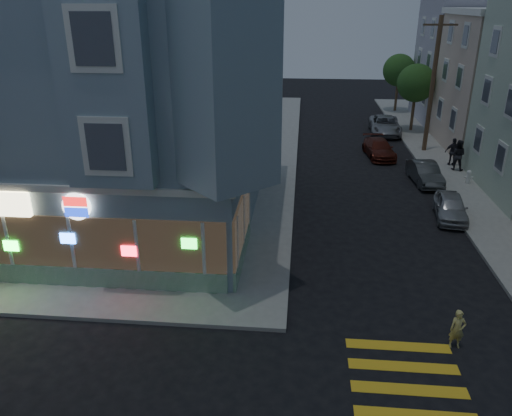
# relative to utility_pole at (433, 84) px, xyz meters

# --- Properties ---
(ground) EXTENTS (120.00, 120.00, 0.00)m
(ground) POSITION_rel_utility_pole_xyz_m (-12.00, -24.00, -4.80)
(ground) COLOR black
(ground) RESTS_ON ground
(sidewalk_nw) EXTENTS (33.00, 42.00, 0.15)m
(sidewalk_nw) POSITION_rel_utility_pole_xyz_m (-25.50, -1.00, -4.72)
(sidewalk_nw) COLOR gray
(sidewalk_nw) RESTS_ON ground
(corner_building) EXTENTS (14.60, 14.60, 11.40)m
(corner_building) POSITION_rel_utility_pole_xyz_m (-18.00, -13.02, 1.02)
(corner_building) COLOR gray
(corner_building) RESTS_ON sidewalk_nw
(row_house_d) EXTENTS (12.00, 8.60, 10.50)m
(row_house_d) POSITION_rel_utility_pole_xyz_m (7.50, 10.00, 0.60)
(row_house_d) COLOR #AAA6B7
(row_house_d) RESTS_ON sidewalk_ne
(utility_pole) EXTENTS (2.20, 0.30, 9.00)m
(utility_pole) POSITION_rel_utility_pole_xyz_m (0.00, 0.00, 0.00)
(utility_pole) COLOR #4C3826
(utility_pole) RESTS_ON sidewalk_ne
(street_tree_near) EXTENTS (3.00, 3.00, 5.30)m
(street_tree_near) POSITION_rel_utility_pole_xyz_m (0.20, 6.00, -0.86)
(street_tree_near) COLOR #4C3826
(street_tree_near) RESTS_ON sidewalk_ne
(street_tree_far) EXTENTS (3.00, 3.00, 5.30)m
(street_tree_far) POSITION_rel_utility_pole_xyz_m (0.20, 14.00, -0.86)
(street_tree_far) COLOR #4C3826
(street_tree_far) RESTS_ON sidewalk_ne
(running_child) EXTENTS (0.48, 0.32, 1.30)m
(running_child) POSITION_rel_utility_pole_xyz_m (-3.74, -22.20, -4.15)
(running_child) COLOR tan
(running_child) RESTS_ON ground
(pedestrian_a) EXTENTS (1.15, 1.05, 1.91)m
(pedestrian_a) POSITION_rel_utility_pole_xyz_m (1.00, -4.44, -3.69)
(pedestrian_a) COLOR black
(pedestrian_a) RESTS_ON sidewalk_ne
(pedestrian_b) EXTENTS (1.04, 0.44, 1.77)m
(pedestrian_b) POSITION_rel_utility_pole_xyz_m (1.00, -3.48, -3.76)
(pedestrian_b) COLOR #232229
(pedestrian_b) RESTS_ON sidewalk_ne
(parked_car_a) EXTENTS (1.88, 3.71, 1.21)m
(parked_car_a) POSITION_rel_utility_pole_xyz_m (-1.30, -11.98, -4.19)
(parked_car_a) COLOR #9DA0A4
(parked_car_a) RESTS_ON ground
(parked_car_b) EXTENTS (1.63, 3.87, 1.24)m
(parked_car_b) POSITION_rel_utility_pole_xyz_m (-1.43, -6.78, -4.17)
(parked_car_b) COLOR #3D4143
(parked_car_b) RESTS_ON ground
(parked_car_c) EXTENTS (2.13, 4.30, 1.20)m
(parked_car_c) POSITION_rel_utility_pole_xyz_m (-3.40, -1.58, -4.20)
(parked_car_c) COLOR #511C12
(parked_car_c) RESTS_ON ground
(parked_car_d) EXTENTS (2.60, 5.18, 1.41)m
(parked_car_d) POSITION_rel_utility_pole_xyz_m (-2.06, 5.11, -4.09)
(parked_car_d) COLOR #909399
(parked_car_d) RESTS_ON ground
(traffic_signal) EXTENTS (0.62, 0.59, 5.23)m
(traffic_signal) POSITION_rel_utility_pole_xyz_m (-11.58, -19.25, -1.11)
(traffic_signal) COLOR black
(traffic_signal) RESTS_ON sidewalk_nw
(fire_hydrant) EXTENTS (0.47, 0.27, 0.81)m
(fire_hydrant) POSITION_rel_utility_pole_xyz_m (1.00, -7.02, -4.22)
(fire_hydrant) COLOR white
(fire_hydrant) RESTS_ON sidewalk_ne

